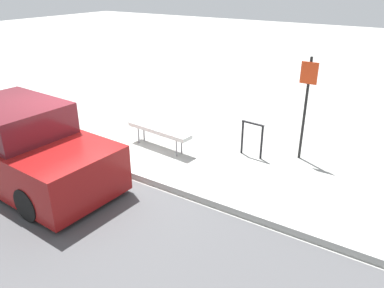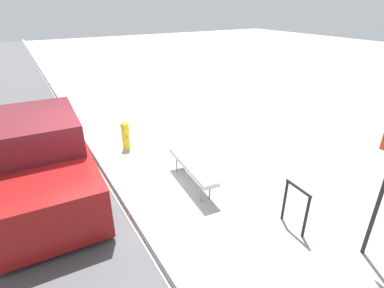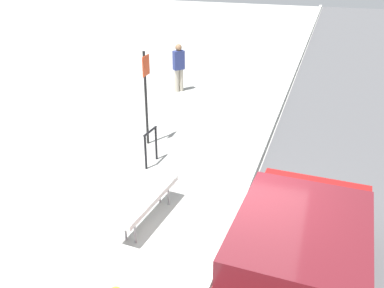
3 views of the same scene
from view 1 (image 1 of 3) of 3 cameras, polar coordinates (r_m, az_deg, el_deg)
The scene contains 7 objects.
ground_plane at distance 8.46m, azimuth -13.36°, elevation -3.22°, with size 60.00×60.00×0.00m, color #9E9E99.
curb at distance 8.43m, azimuth -13.40°, elevation -2.82°, with size 60.00×0.20×0.13m.
bench at distance 8.92m, azimuth -5.04°, elevation 2.08°, with size 1.79×0.50×0.52m.
bike_rack at distance 8.58m, azimuth 9.14°, elevation 1.26°, with size 0.55×0.09×0.83m.
sign_post at distance 8.43m, azimuth 16.99°, elevation 6.46°, with size 0.36×0.08×2.30m.
fire_hydrant at distance 10.12m, azimuth -17.91°, elevation 3.37°, with size 0.36×0.22×0.77m.
parked_car_near at distance 8.15m, azimuth -24.48°, elevation -0.45°, with size 4.27×1.90×1.59m.
Camera 1 is at (5.63, -5.05, 3.78)m, focal length 35.00 mm.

